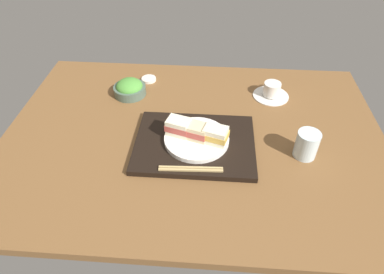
{
  "coord_description": "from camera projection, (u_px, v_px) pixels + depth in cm",
  "views": [
    {
      "loc": [
        6.28,
        -92.63,
        81.26
      ],
      "look_at": [
        -0.0,
        -7.0,
        5.0
      ],
      "focal_mm": 31.36,
      "sensor_mm": 36.0,
      "label": 1
    }
  ],
  "objects": [
    {
      "name": "ground_plane",
      "position": [
        193.0,
        138.0,
        1.24
      ],
      "size": [
        140.0,
        100.0,
        3.0
      ],
      "primitive_type": "cube",
      "color": "brown"
    },
    {
      "name": "serving_tray",
      "position": [
        195.0,
        144.0,
        1.18
      ],
      "size": [
        41.83,
        31.76,
        2.06
      ],
      "primitive_type": "cube",
      "color": "black",
      "rests_on": "ground_plane"
    },
    {
      "name": "sandwich_plate",
      "position": [
        197.0,
        139.0,
        1.17
      ],
      "size": [
        22.73,
        22.73,
        1.66
      ],
      "primitive_type": "cylinder",
      "color": "white",
      "rests_on": "serving_tray"
    },
    {
      "name": "sandwich_near",
      "position": [
        179.0,
        127.0,
        1.16
      ],
      "size": [
        9.64,
        7.97,
        5.92
      ],
      "color": "#EFE5C1",
      "rests_on": "sandwich_plate"
    },
    {
      "name": "sandwich_middle",
      "position": [
        197.0,
        131.0,
        1.15
      ],
      "size": [
        9.18,
        7.98,
        5.36
      ],
      "color": "beige",
      "rests_on": "sandwich_plate"
    },
    {
      "name": "sandwich_far",
      "position": [
        215.0,
        135.0,
        1.13
      ],
      "size": [
        9.71,
        8.06,
        5.82
      ],
      "color": "#EFE5C1",
      "rests_on": "sandwich_plate"
    },
    {
      "name": "salad_bowl",
      "position": [
        130.0,
        88.0,
        1.41
      ],
      "size": [
        13.48,
        13.48,
        6.91
      ],
      "color": "#4C6051",
      "rests_on": "ground_plane"
    },
    {
      "name": "chopsticks_pair",
      "position": [
        191.0,
        169.0,
        1.07
      ],
      "size": [
        20.72,
        2.61,
        0.7
      ],
      "color": "tan",
      "rests_on": "serving_tray"
    },
    {
      "name": "coffee_cup",
      "position": [
        272.0,
        91.0,
        1.4
      ],
      "size": [
        14.99,
        14.99,
        6.33
      ],
      "color": "silver",
      "rests_on": "ground_plane"
    },
    {
      "name": "drinking_glass",
      "position": [
        307.0,
        145.0,
        1.12
      ],
      "size": [
        7.71,
        7.71,
        9.7
      ],
      "primitive_type": "cylinder",
      "color": "silver",
      "rests_on": "ground_plane"
    },
    {
      "name": "small_sauce_dish",
      "position": [
        149.0,
        79.0,
        1.51
      ],
      "size": [
        6.5,
        6.5,
        1.21
      ],
      "primitive_type": "cylinder",
      "color": "silver",
      "rests_on": "ground_plane"
    }
  ]
}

